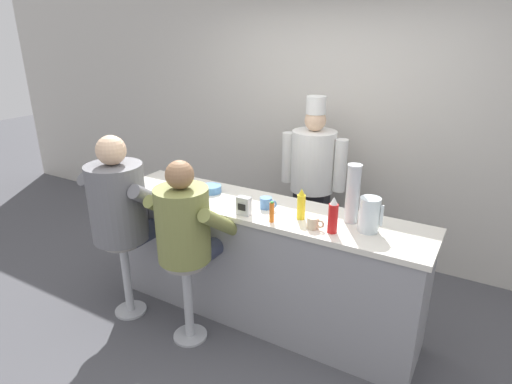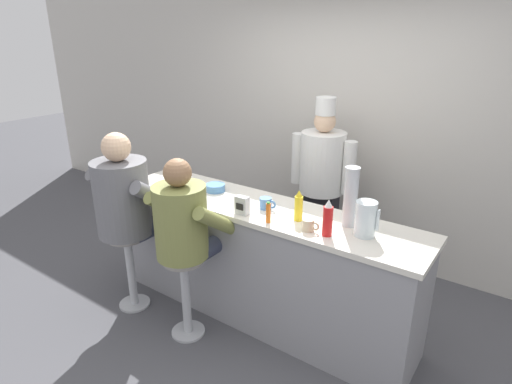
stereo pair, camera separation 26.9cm
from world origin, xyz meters
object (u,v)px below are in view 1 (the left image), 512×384
(water_pitcher_clear, at_px, (369,215))
(napkin_dispenser_chrome, at_px, (244,206))
(breakfast_plate, at_px, (182,192))
(hot_sauce_bottle_orange, at_px, (272,212))
(coffee_mug_blue, at_px, (267,203))
(cup_stack_steel, at_px, (353,194))
(diner_seated_grey, at_px, (122,206))
(coffee_mug_tan, at_px, (313,223))
(ketchup_bottle_red, at_px, (333,216))
(mustard_bottle_yellow, at_px, (301,205))
(diner_seated_olive, at_px, (186,229))
(cereal_bowl, at_px, (212,189))
(cook_in_whites_near, at_px, (313,175))

(water_pitcher_clear, xyz_separation_m, napkin_dispenser_chrome, (-0.86, -0.19, -0.05))
(water_pitcher_clear, distance_m, breakfast_plate, 1.52)
(hot_sauce_bottle_orange, distance_m, coffee_mug_blue, 0.25)
(cup_stack_steel, bearing_deg, napkin_dispenser_chrome, -159.15)
(diner_seated_grey, bearing_deg, coffee_mug_tan, 12.59)
(ketchup_bottle_red, height_order, cup_stack_steel, cup_stack_steel)
(mustard_bottle_yellow, relative_size, diner_seated_olive, 0.16)
(cereal_bowl, height_order, diner_seated_grey, diner_seated_grey)
(breakfast_plate, distance_m, diner_seated_olive, 0.54)
(ketchup_bottle_red, relative_size, napkin_dispenser_chrome, 1.85)
(coffee_mug_tan, distance_m, cook_in_whites_near, 1.32)
(breakfast_plate, bearing_deg, coffee_mug_tan, -2.89)
(ketchup_bottle_red, height_order, diner_seated_grey, diner_seated_grey)
(cereal_bowl, xyz_separation_m, napkin_dispenser_chrome, (0.47, -0.25, 0.04))
(diner_seated_olive, bearing_deg, hot_sauce_bottle_orange, 27.92)
(breakfast_plate, distance_m, napkin_dispenser_chrome, 0.67)
(cereal_bowl, height_order, coffee_mug_tan, coffee_mug_tan)
(mustard_bottle_yellow, distance_m, cook_in_whites_near, 1.18)
(coffee_mug_blue, height_order, diner_seated_olive, diner_seated_olive)
(coffee_mug_tan, relative_size, napkin_dispenser_chrome, 0.90)
(water_pitcher_clear, bearing_deg, napkin_dispenser_chrome, -167.73)
(cereal_bowl, xyz_separation_m, coffee_mug_tan, (1.00, -0.21, 0.01))
(ketchup_bottle_red, xyz_separation_m, coffee_mug_tan, (-0.13, -0.01, -0.08))
(coffee_mug_tan, height_order, cup_stack_steel, cup_stack_steel)
(cereal_bowl, relative_size, napkin_dispenser_chrome, 1.19)
(cereal_bowl, distance_m, diner_seated_olive, 0.58)
(breakfast_plate, bearing_deg, cook_in_whites_near, 59.74)
(napkin_dispenser_chrome, bearing_deg, water_pitcher_clear, 12.27)
(diner_seated_olive, bearing_deg, cereal_bowl, 107.06)
(breakfast_plate, bearing_deg, coffee_mug_blue, 6.63)
(cereal_bowl, distance_m, cook_in_whites_near, 1.11)
(water_pitcher_clear, bearing_deg, cook_in_whites_near, 128.68)
(water_pitcher_clear, distance_m, diner_seated_grey, 1.87)
(napkin_dispenser_chrome, xyz_separation_m, cook_in_whites_near, (0.01, 1.25, -0.13))
(coffee_mug_blue, xyz_separation_m, napkin_dispenser_chrome, (-0.09, -0.19, 0.03))
(cup_stack_steel, height_order, diner_seated_olive, diner_seated_olive)
(cup_stack_steel, height_order, cook_in_whites_near, cook_in_whites_near)
(ketchup_bottle_red, height_order, coffee_mug_blue, ketchup_bottle_red)
(mustard_bottle_yellow, distance_m, water_pitcher_clear, 0.48)
(breakfast_plate, relative_size, cup_stack_steel, 0.66)
(diner_seated_olive, bearing_deg, ketchup_bottle_red, 19.46)
(hot_sauce_bottle_orange, relative_size, water_pitcher_clear, 0.64)
(breakfast_plate, height_order, coffee_mug_tan, coffee_mug_tan)
(cup_stack_steel, distance_m, diner_seated_olive, 1.19)
(diner_seated_olive, xyz_separation_m, cook_in_whites_near, (0.32, 1.54, 0.01))
(ketchup_bottle_red, relative_size, diner_seated_grey, 0.17)
(mustard_bottle_yellow, xyz_separation_m, diner_seated_grey, (-1.33, -0.43, -0.13))
(mustard_bottle_yellow, height_order, coffee_mug_tan, mustard_bottle_yellow)
(cup_stack_steel, bearing_deg, hot_sauce_bottle_orange, -149.61)
(ketchup_bottle_red, xyz_separation_m, diner_seated_grey, (-1.60, -0.34, -0.14))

